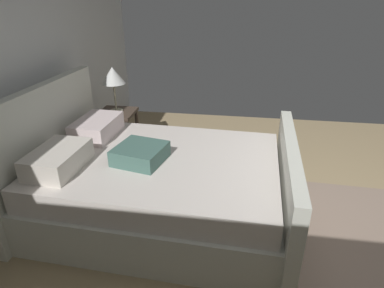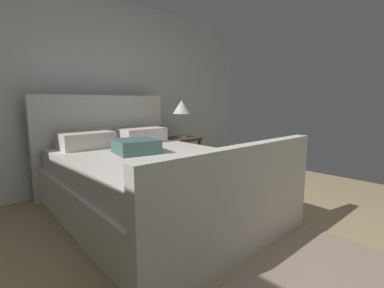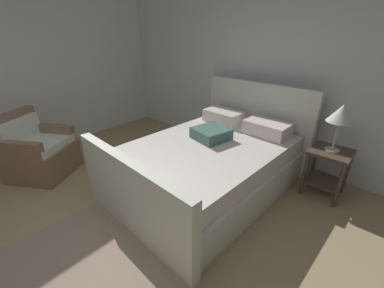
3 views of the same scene
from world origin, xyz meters
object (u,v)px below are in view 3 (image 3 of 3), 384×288
table_lamp_right (342,115)px  armchair (37,152)px  bed (210,162)px  nightstand_right (328,165)px

table_lamp_right → armchair: (-3.16, -2.17, -0.69)m
table_lamp_right → armchair: table_lamp_right is taller
bed → table_lamp_right: bed is taller
bed → armchair: bed is taller
bed → armchair: size_ratio=2.40×
nightstand_right → armchair: (-3.16, -2.17, -0.06)m
nightstand_right → armchair: bearing=-145.5°
table_lamp_right → bed: bearing=-145.5°
nightstand_right → armchair: size_ratio=0.60×
bed → table_lamp_right: size_ratio=4.29×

